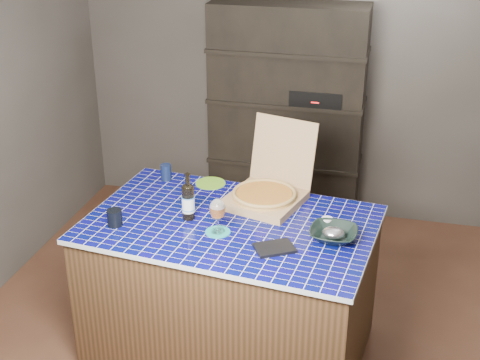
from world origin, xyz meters
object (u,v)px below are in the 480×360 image
(kitchen_island, at_px, (231,287))
(wine_glass, at_px, (218,210))
(mead_bottle, at_px, (188,201))
(dvd_case, at_px, (274,248))
(pizza_box, at_px, (266,192))
(bowl, at_px, (333,234))

(kitchen_island, bearing_deg, wine_glass, -98.68)
(mead_bottle, distance_m, wine_glass, 0.24)
(wine_glass, bearing_deg, dvd_case, -16.67)
(wine_glass, bearing_deg, pizza_box, 67.40)
(bowl, bearing_deg, dvd_case, -147.94)
(mead_bottle, relative_size, bowl, 1.10)
(mead_bottle, relative_size, wine_glass, 1.43)
(mead_bottle, xyz_separation_m, bowl, (0.83, -0.04, -0.08))
(dvd_case, relative_size, bowl, 0.79)
(kitchen_island, height_order, pizza_box, pizza_box)
(kitchen_island, distance_m, wine_glass, 0.60)
(kitchen_island, bearing_deg, bowl, 0.66)
(wine_glass, bearing_deg, mead_bottle, 150.24)
(pizza_box, bearing_deg, dvd_case, -58.31)
(kitchen_island, distance_m, pizza_box, 0.60)
(kitchen_island, height_order, wine_glass, wine_glass)
(pizza_box, distance_m, bowl, 0.57)
(kitchen_island, xyz_separation_m, bowl, (0.59, -0.06, 0.47))
(pizza_box, distance_m, wine_glass, 0.47)
(kitchen_island, xyz_separation_m, pizza_box, (0.14, 0.30, 0.51))
(kitchen_island, relative_size, mead_bottle, 6.05)
(mead_bottle, xyz_separation_m, wine_glass, (0.21, -0.12, 0.03))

